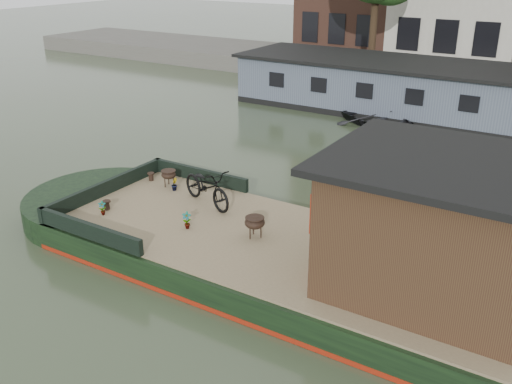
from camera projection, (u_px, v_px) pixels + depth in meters
The scene contains 17 objects.
ground at pixel (320, 283), 11.55m from camera, with size 120.00×120.00×0.00m, color #2B3421.
houseboat_hull at pixel (264, 255), 12.09m from camera, with size 14.01×4.02×0.60m.
houseboat_deck at pixel (322, 256), 11.30m from camera, with size 11.80×3.80×0.05m, color #80704F.
bow_bulwark at pixel (132, 194), 13.71m from camera, with size 3.00×4.00×0.35m.
cabin at pixel (440, 225), 9.75m from camera, with size 4.00×3.50×2.42m.
bicycle at pixel (207, 186), 13.42m from camera, with size 0.62×1.76×0.93m, color black.
potted_plant_a at pixel (187, 220), 12.33m from camera, with size 0.20×0.14×0.39m, color brown.
potted_plant_b at pixel (174, 184), 14.35m from camera, with size 0.18×0.14×0.32m, color brown.
potted_plant_d at pixel (365, 214), 12.42m from camera, with size 0.32×0.32×0.57m, color #A0462B.
potted_plant_e at pixel (102, 208), 12.98m from camera, with size 0.18×0.12×0.33m, color #9F432E.
brazier_front at pixel (255, 227), 11.94m from camera, with size 0.43×0.43×0.46m, color black, non-canonical shape.
brazier_rear at pixel (169, 178), 14.59m from camera, with size 0.40×0.40×0.43m, color black, non-canonical shape.
bollard_port at pixel (151, 177), 14.99m from camera, with size 0.19×0.19×0.21m, color black.
bollard_stbd at pixel (107, 205), 13.28m from camera, with size 0.19×0.19×0.22m, color black.
dinghy at pixel (382, 117), 21.87m from camera, with size 2.53×3.55×0.73m, color black.
far_houseboat at pixel (481, 99), 22.12m from camera, with size 20.40×4.40×2.11m.
quay at pixel (509, 83), 27.40m from camera, with size 60.00×6.00×0.90m, color #47443F.
Camera 1 is at (4.17, -9.11, 6.17)m, focal length 40.00 mm.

